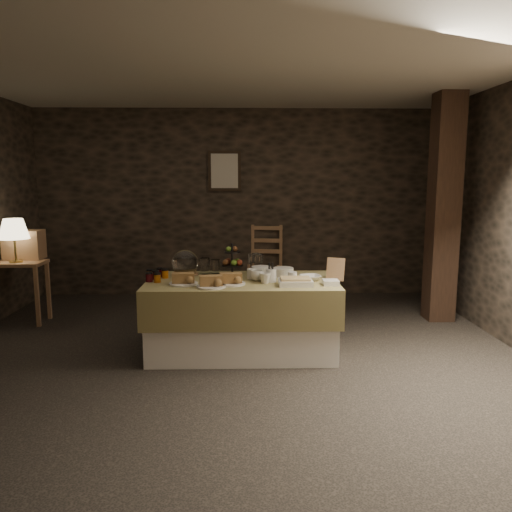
{
  "coord_description": "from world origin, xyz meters",
  "views": [
    {
      "loc": [
        0.12,
        -4.54,
        1.65
      ],
      "look_at": [
        0.23,
        0.2,
        0.91
      ],
      "focal_mm": 35.0,
      "sensor_mm": 36.0,
      "label": 1
    }
  ],
  "objects_px": {
    "wine_rack": "(24,245)",
    "buffet_table": "(242,311)",
    "console_table": "(15,273)",
    "fruit_stand": "(233,261)",
    "timber_column": "(444,209)",
    "chair": "(265,265)",
    "table_lamp": "(14,229)"
  },
  "relations": [
    {
      "from": "console_table",
      "to": "timber_column",
      "type": "height_order",
      "value": "timber_column"
    },
    {
      "from": "chair",
      "to": "timber_column",
      "type": "relative_size",
      "value": 0.3
    },
    {
      "from": "console_table",
      "to": "fruit_stand",
      "type": "bearing_deg",
      "value": -15.83
    },
    {
      "from": "buffet_table",
      "to": "fruit_stand",
      "type": "height_order",
      "value": "fruit_stand"
    },
    {
      "from": "console_table",
      "to": "wine_rack",
      "type": "bearing_deg",
      "value": 74.48
    },
    {
      "from": "fruit_stand",
      "to": "table_lamp",
      "type": "bearing_deg",
      "value": 164.95
    },
    {
      "from": "wine_rack",
      "to": "console_table",
      "type": "bearing_deg",
      "value": -105.52
    },
    {
      "from": "wine_rack",
      "to": "buffet_table",
      "type": "bearing_deg",
      "value": -25.63
    },
    {
      "from": "table_lamp",
      "to": "wine_rack",
      "type": "relative_size",
      "value": 1.17
    },
    {
      "from": "console_table",
      "to": "wine_rack",
      "type": "relative_size",
      "value": 1.71
    },
    {
      "from": "timber_column",
      "to": "wine_rack",
      "type": "bearing_deg",
      "value": 178.33
    },
    {
      "from": "chair",
      "to": "timber_column",
      "type": "distance_m",
      "value": 2.49
    },
    {
      "from": "table_lamp",
      "to": "wine_rack",
      "type": "height_order",
      "value": "table_lamp"
    },
    {
      "from": "console_table",
      "to": "fruit_stand",
      "type": "relative_size",
      "value": 2.34
    },
    {
      "from": "table_lamp",
      "to": "timber_column",
      "type": "xyz_separation_m",
      "value": [
        4.86,
        0.09,
        0.21
      ]
    },
    {
      "from": "console_table",
      "to": "fruit_stand",
      "type": "xyz_separation_m",
      "value": [
        2.5,
        -0.71,
        0.24
      ]
    },
    {
      "from": "buffet_table",
      "to": "wine_rack",
      "type": "xyz_separation_m",
      "value": [
        -2.54,
        1.22,
        0.48
      ]
    },
    {
      "from": "table_lamp",
      "to": "fruit_stand",
      "type": "relative_size",
      "value": 1.6
    },
    {
      "from": "wine_rack",
      "to": "table_lamp",
      "type": "bearing_deg",
      "value": -90.0
    },
    {
      "from": "table_lamp",
      "to": "wine_rack",
      "type": "xyz_separation_m",
      "value": [
        0.0,
        0.23,
        -0.2
      ]
    },
    {
      "from": "buffet_table",
      "to": "fruit_stand",
      "type": "distance_m",
      "value": 0.54
    },
    {
      "from": "console_table",
      "to": "timber_column",
      "type": "relative_size",
      "value": 0.28
    },
    {
      "from": "table_lamp",
      "to": "timber_column",
      "type": "distance_m",
      "value": 4.87
    },
    {
      "from": "table_lamp",
      "to": "timber_column",
      "type": "relative_size",
      "value": 0.19
    },
    {
      "from": "buffet_table",
      "to": "console_table",
      "type": "relative_size",
      "value": 2.48
    },
    {
      "from": "buffet_table",
      "to": "fruit_stand",
      "type": "relative_size",
      "value": 5.8
    },
    {
      "from": "buffet_table",
      "to": "fruit_stand",
      "type": "bearing_deg",
      "value": 105.52
    },
    {
      "from": "fruit_stand",
      "to": "buffet_table",
      "type": "bearing_deg",
      "value": -74.48
    },
    {
      "from": "fruit_stand",
      "to": "timber_column",
      "type": "bearing_deg",
      "value": 17.25
    },
    {
      "from": "wine_rack",
      "to": "chair",
      "type": "relative_size",
      "value": 0.54
    },
    {
      "from": "chair",
      "to": "table_lamp",
      "type": "bearing_deg",
      "value": -146.57
    },
    {
      "from": "console_table",
      "to": "wine_rack",
      "type": "xyz_separation_m",
      "value": [
        0.05,
        0.18,
        0.3
      ]
    }
  ]
}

